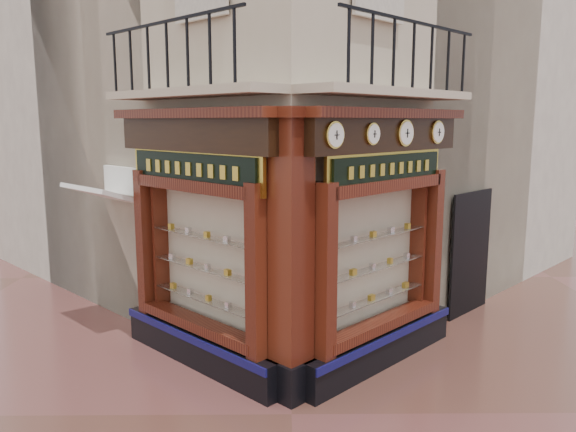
{
  "coord_description": "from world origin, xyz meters",
  "views": [
    {
      "loc": [
        -0.11,
        -6.82,
        3.79
      ],
      "look_at": [
        -0.03,
        2.0,
        2.3
      ],
      "focal_mm": 35.0,
      "sensor_mm": 36.0,
      "label": 1
    }
  ],
  "objects_px": {
    "clock_c": "(405,133)",
    "signboard_left": "(192,169)",
    "corner_pilaster": "(291,261)",
    "signboard_right": "(388,168)",
    "clock_a": "(335,135)",
    "clock_b": "(373,134)",
    "clock_d": "(437,132)",
    "awning": "(112,330)"
  },
  "relations": [
    {
      "from": "clock_c",
      "to": "signboard_left",
      "type": "bearing_deg",
      "value": 136.89
    },
    {
      "from": "corner_pilaster",
      "to": "signboard_right",
      "type": "xyz_separation_m",
      "value": [
        1.46,
        1.01,
        1.15
      ]
    },
    {
      "from": "corner_pilaster",
      "to": "clock_a",
      "type": "distance_m",
      "value": 1.76
    },
    {
      "from": "clock_b",
      "to": "clock_d",
      "type": "bearing_deg",
      "value": 0.0
    },
    {
      "from": "clock_c",
      "to": "clock_d",
      "type": "distance_m",
      "value": 0.93
    },
    {
      "from": "corner_pilaster",
      "to": "clock_a",
      "type": "height_order",
      "value": "corner_pilaster"
    },
    {
      "from": "clock_c",
      "to": "clock_d",
      "type": "relative_size",
      "value": 1.07
    },
    {
      "from": "clock_a",
      "to": "clock_b",
      "type": "relative_size",
      "value": 1.14
    },
    {
      "from": "clock_a",
      "to": "awning",
      "type": "relative_size",
      "value": 0.22
    },
    {
      "from": "clock_b",
      "to": "clock_c",
      "type": "height_order",
      "value": "clock_c"
    },
    {
      "from": "corner_pilaster",
      "to": "signboard_left",
      "type": "distance_m",
      "value": 2.12
    },
    {
      "from": "clock_a",
      "to": "clock_c",
      "type": "height_order",
      "value": "clock_c"
    },
    {
      "from": "clock_a",
      "to": "signboard_left",
      "type": "distance_m",
      "value": 2.34
    },
    {
      "from": "clock_b",
      "to": "signboard_left",
      "type": "relative_size",
      "value": 0.14
    },
    {
      "from": "awning",
      "to": "signboard_right",
      "type": "height_order",
      "value": "signboard_right"
    },
    {
      "from": "corner_pilaster",
      "to": "clock_d",
      "type": "height_order",
      "value": "corner_pilaster"
    },
    {
      "from": "clock_c",
      "to": "clock_d",
      "type": "xyz_separation_m",
      "value": [
        0.66,
        0.66,
        0.0
      ]
    },
    {
      "from": "clock_a",
      "to": "signboard_right",
      "type": "distance_m",
      "value": 1.49
    },
    {
      "from": "signboard_right",
      "to": "awning",
      "type": "bearing_deg",
      "value": 116.93
    },
    {
      "from": "signboard_right",
      "to": "clock_a",
      "type": "bearing_deg",
      "value": -175.44
    },
    {
      "from": "clock_d",
      "to": "corner_pilaster",
      "type": "bearing_deg",
      "value": 171.73
    },
    {
      "from": "corner_pilaster",
      "to": "signboard_right",
      "type": "height_order",
      "value": "corner_pilaster"
    },
    {
      "from": "clock_a",
      "to": "awning",
      "type": "bearing_deg",
      "value": 100.75
    },
    {
      "from": "corner_pilaster",
      "to": "signboard_right",
      "type": "distance_m",
      "value": 2.12
    },
    {
      "from": "awning",
      "to": "signboard_right",
      "type": "bearing_deg",
      "value": -153.07
    },
    {
      "from": "clock_b",
      "to": "awning",
      "type": "height_order",
      "value": "clock_b"
    },
    {
      "from": "awning",
      "to": "clock_d",
      "type": "bearing_deg",
      "value": -142.86
    },
    {
      "from": "clock_d",
      "to": "signboard_left",
      "type": "distance_m",
      "value": 3.95
    },
    {
      "from": "clock_d",
      "to": "signboard_right",
      "type": "xyz_separation_m",
      "value": [
        -0.92,
        -0.76,
        -0.52
      ]
    },
    {
      "from": "awning",
      "to": "signboard_right",
      "type": "relative_size",
      "value": 0.77
    },
    {
      "from": "clock_c",
      "to": "awning",
      "type": "relative_size",
      "value": 0.25
    },
    {
      "from": "signboard_left",
      "to": "signboard_right",
      "type": "distance_m",
      "value": 2.92
    },
    {
      "from": "clock_c",
      "to": "signboard_right",
      "type": "distance_m",
      "value": 0.59
    },
    {
      "from": "clock_c",
      "to": "signboard_right",
      "type": "height_order",
      "value": "clock_c"
    },
    {
      "from": "corner_pilaster",
      "to": "clock_a",
      "type": "relative_size",
      "value": 11.31
    },
    {
      "from": "signboard_right",
      "to": "clock_d",
      "type": "bearing_deg",
      "value": -5.31
    },
    {
      "from": "clock_b",
      "to": "signboard_left",
      "type": "distance_m",
      "value": 2.69
    },
    {
      "from": "signboard_left",
      "to": "signboard_right",
      "type": "height_order",
      "value": "signboard_left"
    },
    {
      "from": "clock_c",
      "to": "clock_d",
      "type": "bearing_deg",
      "value": 0.0
    },
    {
      "from": "clock_a",
      "to": "clock_c",
      "type": "bearing_deg",
      "value": 0.0
    },
    {
      "from": "corner_pilaster",
      "to": "awning",
      "type": "relative_size",
      "value": 2.53
    },
    {
      "from": "corner_pilaster",
      "to": "clock_d",
      "type": "distance_m",
      "value": 3.41
    }
  ]
}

